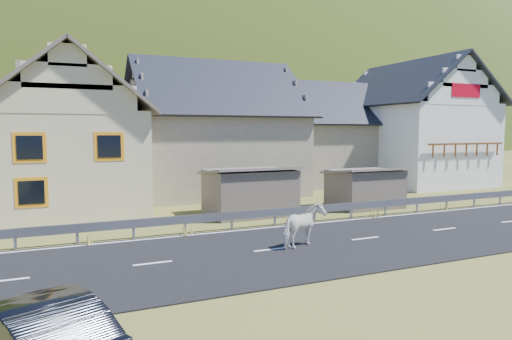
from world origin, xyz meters
name	(u,v)px	position (x,y,z in m)	size (l,w,h in m)	color
ground	(365,240)	(0.00, 0.00, 0.00)	(160.00, 160.00, 0.00)	#4A4F22
road	(365,239)	(0.00, 0.00, 0.02)	(60.00, 7.00, 0.04)	black
lane_markings	(365,238)	(0.00, 0.00, 0.04)	(60.00, 6.60, 0.01)	silver
guardrail	(315,209)	(0.00, 3.68, 0.56)	(28.10, 0.09, 0.75)	#93969B
shed_left	(250,192)	(-2.00, 6.50, 1.10)	(4.30, 3.30, 2.40)	#726154
shed_right	(365,189)	(4.50, 6.00, 1.00)	(3.80, 2.90, 2.20)	#726154
house_cream	(67,126)	(-10.00, 12.00, 4.36)	(7.80, 9.80, 8.30)	beige
house_stone_a	(213,122)	(-1.00, 15.00, 4.63)	(10.80, 9.80, 8.90)	gray
house_stone_b	(326,129)	(9.00, 17.00, 4.24)	(9.80, 8.80, 8.10)	gray
house_white	(412,118)	(15.00, 14.00, 5.06)	(8.80, 10.80, 9.70)	white
mountain	(99,190)	(5.00, 180.00, -20.00)	(440.00, 280.00, 260.00)	#25320E
horse	(304,226)	(-2.75, -0.11, 0.79)	(1.77, 0.80, 1.49)	white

